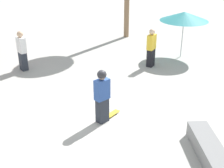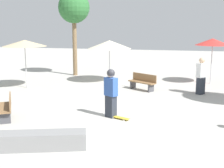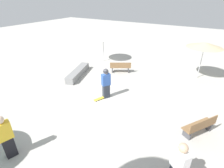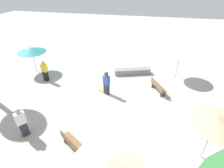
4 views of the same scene
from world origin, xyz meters
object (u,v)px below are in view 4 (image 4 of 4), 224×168
skater_main (106,82)px  bystander_watching (45,71)px  bench_far (72,143)px  shade_umbrella_teal (32,50)px  shade_umbrella_white (181,52)px  bystander_far (22,122)px  shade_umbrella_tan (216,120)px  shade_umbrella_cream (107,162)px  skateboard (102,91)px  concrete_ledge (132,71)px  bench_near (158,87)px

skater_main → bystander_watching: (-5.37, 0.81, -0.08)m
bench_far → shade_umbrella_teal: bearing=165.7°
bench_far → shade_umbrella_white: (5.74, 8.72, 1.84)m
bench_far → bystander_far: 2.99m
shade_umbrella_tan → skater_main: bearing=143.5°
shade_umbrella_cream → bystander_watching: bearing=132.6°
shade_umbrella_tan → bystander_watching: bearing=155.5°
bystander_far → bystander_watching: bearing=56.4°
shade_umbrella_teal → shade_umbrella_white: shade_umbrella_white is taller
skateboard → shade_umbrella_tan: bearing=167.1°
skateboard → bystander_watching: 5.10m
bench_far → bystander_far: (-2.93, 0.33, 0.48)m
concrete_ledge → bystander_watching: 7.41m
shade_umbrella_teal → bench_near: bearing=-5.6°
bystander_watching → concrete_ledge: bearing=37.1°
shade_umbrella_teal → bystander_watching: bearing=-37.1°
shade_umbrella_cream → bystander_watching: shade_umbrella_cream is taller
shade_umbrella_white → bench_far: bearing=-123.4°
bench_far → bench_near: bearing=88.9°
skateboard → bench_near: (4.08, 0.88, 0.37)m
bystander_far → skater_main: bearing=1.5°
bench_near → shade_umbrella_white: 3.51m
shade_umbrella_white → shade_umbrella_cream: size_ratio=0.97×
bench_near → shade_umbrella_cream: bearing=-44.4°
concrete_ledge → bench_near: 3.26m
shade_umbrella_white → shade_umbrella_tan: bearing=-86.3°
shade_umbrella_tan → shade_umbrella_teal: bearing=153.6°
skateboard → bench_far: bearing=111.6°
concrete_ledge → shade_umbrella_teal: (-8.62, -1.35, 1.84)m
concrete_ledge → bystander_far: 9.63m
skateboard → shade_umbrella_tan: 7.91m
bench_far → bystander_watching: bearing=162.7°
bench_near → shade_umbrella_white: shade_umbrella_white is taller
bench_far → shade_umbrella_tan: (6.24, 0.85, 2.00)m
bench_near → bystander_far: (-7.14, -5.82, 0.48)m
bench_far → shade_umbrella_teal: size_ratio=0.66×
bystander_watching → skateboard: bearing=8.7°
shade_umbrella_tan → bench_near: bearing=111.0°
shade_umbrella_tan → shade_umbrella_cream: bearing=-146.4°
skateboard → bystander_far: (-3.06, -4.94, 0.85)m
shade_umbrella_white → bystander_far: shade_umbrella_white is taller
shade_umbrella_white → shade_umbrella_cream: (-3.51, -10.54, -0.03)m
skateboard → bench_near: size_ratio=0.51×
concrete_ledge → shade_umbrella_white: bearing=2.4°
bench_near → concrete_ledge: bearing=-168.3°
bench_far → bystander_watching: bystander_watching is taller
bench_near → bystander_watching: size_ratio=0.89×
concrete_ledge → bench_far: 8.80m
bench_near → bench_far: size_ratio=1.01×
shade_umbrella_white → shade_umbrella_teal: bearing=-173.0°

